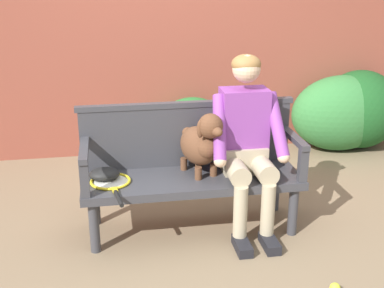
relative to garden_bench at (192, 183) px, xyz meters
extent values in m
plane|color=#7A664C|center=(0.00, 0.00, -0.38)|extent=(40.00, 40.00, 0.00)
cube|color=brown|center=(0.00, 1.85, 0.93)|extent=(8.00, 0.30, 2.62)
ellipsoid|color=#194C1E|center=(2.08, 1.50, 0.04)|extent=(0.84, 0.81, 0.84)
ellipsoid|color=#286B2D|center=(0.26, 1.52, -0.06)|extent=(0.74, 0.54, 0.62)
ellipsoid|color=#337538|center=(1.85, 1.45, 0.03)|extent=(1.08, 0.67, 0.81)
cube|color=#38383D|center=(0.00, 0.00, 0.03)|extent=(1.59, 0.53, 0.06)
cylinder|color=#38383D|center=(-0.72, -0.20, -0.19)|extent=(0.07, 0.07, 0.37)
cylinder|color=#38383D|center=(0.72, -0.20, -0.19)|extent=(0.07, 0.07, 0.37)
cylinder|color=#38383D|center=(-0.72, 0.20, -0.19)|extent=(0.07, 0.07, 0.37)
cylinder|color=#38383D|center=(0.72, 0.20, -0.19)|extent=(0.07, 0.07, 0.37)
cube|color=#38383D|center=(0.00, 0.23, 0.29)|extent=(1.59, 0.05, 0.46)
cube|color=#38383D|center=(0.00, 0.23, 0.54)|extent=(1.63, 0.06, 0.04)
cube|color=#38383D|center=(-0.76, -0.22, 0.18)|extent=(0.06, 0.06, 0.24)
cube|color=#38383D|center=(-0.76, 0.00, 0.32)|extent=(0.06, 0.53, 0.04)
cube|color=#38383D|center=(0.76, -0.22, 0.18)|extent=(0.06, 0.06, 0.24)
cube|color=#38383D|center=(0.76, 0.00, 0.32)|extent=(0.06, 0.53, 0.04)
cube|color=black|center=(0.30, -0.36, -0.34)|extent=(0.10, 0.24, 0.07)
cylinder|color=tan|center=(0.30, -0.28, -0.11)|extent=(0.10, 0.10, 0.38)
cylinder|color=tan|center=(0.30, -0.12, 0.14)|extent=(0.15, 0.33, 0.15)
cube|color=black|center=(0.50, -0.36, -0.34)|extent=(0.10, 0.24, 0.07)
cylinder|color=tan|center=(0.50, -0.28, -0.11)|extent=(0.10, 0.10, 0.38)
cylinder|color=tan|center=(0.50, -0.12, 0.14)|extent=(0.15, 0.33, 0.15)
cube|color=tan|center=(0.40, 0.05, 0.16)|extent=(0.32, 0.24, 0.20)
cube|color=#843D93|center=(0.40, 0.07, 0.42)|extent=(0.34, 0.22, 0.52)
cylinder|color=#843D93|center=(0.19, -0.06, 0.44)|extent=(0.14, 0.34, 0.45)
sphere|color=#DBB28E|center=(0.17, -0.18, 0.24)|extent=(0.09, 0.09, 0.09)
cylinder|color=#843D93|center=(0.61, -0.06, 0.44)|extent=(0.14, 0.34, 0.45)
sphere|color=#DBB28E|center=(0.63, -0.18, 0.24)|extent=(0.09, 0.09, 0.09)
sphere|color=#DBB28E|center=(0.40, 0.05, 0.83)|extent=(0.20, 0.20, 0.20)
ellipsoid|color=olive|center=(0.40, 0.06, 0.86)|extent=(0.21, 0.21, 0.14)
cylinder|color=brown|center=(0.04, -0.06, 0.10)|extent=(0.05, 0.05, 0.09)
cylinder|color=brown|center=(0.16, -0.02, 0.10)|extent=(0.05, 0.05, 0.09)
cylinder|color=brown|center=(-0.04, 0.14, 0.10)|extent=(0.05, 0.05, 0.09)
cylinder|color=brown|center=(0.08, 0.18, 0.10)|extent=(0.05, 0.05, 0.09)
ellipsoid|color=brown|center=(0.06, 0.06, 0.27)|extent=(0.34, 0.41, 0.28)
sphere|color=brown|center=(0.10, -0.06, 0.29)|extent=(0.16, 0.16, 0.16)
sphere|color=brown|center=(0.11, -0.09, 0.46)|extent=(0.18, 0.18, 0.18)
ellipsoid|color=brown|center=(0.14, -0.16, 0.45)|extent=(0.10, 0.12, 0.07)
ellipsoid|color=brown|center=(0.04, -0.10, 0.45)|extent=(0.06, 0.06, 0.13)
ellipsoid|color=brown|center=(0.18, -0.05, 0.45)|extent=(0.06, 0.06, 0.13)
sphere|color=brown|center=(0.00, 0.22, 0.33)|extent=(0.08, 0.08, 0.08)
torus|color=yellow|center=(-0.59, -0.01, 0.07)|extent=(0.33, 0.33, 0.02)
cylinder|color=silver|center=(-0.59, -0.01, 0.06)|extent=(0.25, 0.25, 0.00)
cube|color=yellow|center=(-0.56, -0.18, 0.07)|extent=(0.05, 0.07, 0.02)
cylinder|color=black|center=(-0.54, -0.31, 0.07)|extent=(0.06, 0.22, 0.03)
ellipsoid|color=black|center=(-0.63, 0.04, 0.10)|extent=(0.23, 0.18, 0.09)
sphere|color=#CCDB33|center=(0.73, -0.93, -0.34)|extent=(0.07, 0.07, 0.07)
camera|label=1|loc=(-0.57, -3.36, 1.54)|focal=47.43mm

